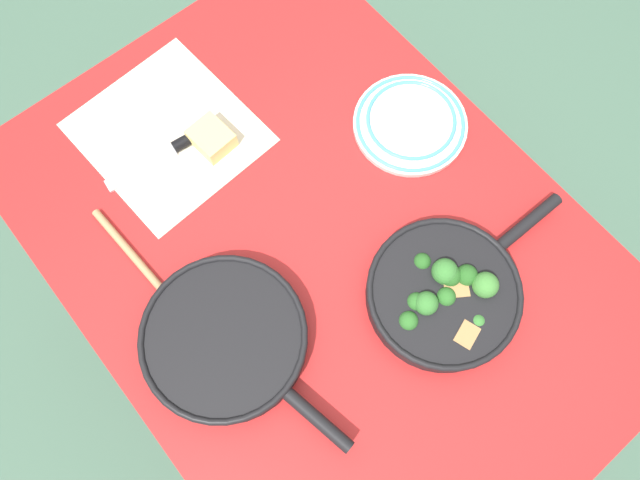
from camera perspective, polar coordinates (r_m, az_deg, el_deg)
ground_plane at (r=1.84m, az=-0.00°, el=-7.76°), size 14.00×14.00×0.00m
dining_table_red at (r=1.18m, az=-0.00°, el=-1.60°), size 1.24×0.90×0.76m
skillet_broccoli at (r=1.07m, az=12.39°, el=-5.13°), size 0.28×0.44×0.08m
skillet_eggs at (r=1.04m, az=-9.40°, el=-9.76°), size 0.44×0.30×0.05m
wooden_spoon at (r=1.11m, az=-15.42°, el=-4.94°), size 0.35×0.05×0.02m
parchment_sheet at (r=1.24m, az=-14.97°, el=10.37°), size 0.36×0.34×0.00m
grater_knife at (r=1.21m, az=-14.33°, el=8.92°), size 0.05×0.24×0.02m
cheese_block at (r=1.19m, az=-10.78°, el=9.95°), size 0.09×0.08×0.04m
dinner_plate_stack at (r=1.21m, az=9.04°, el=11.53°), size 0.24×0.24×0.03m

